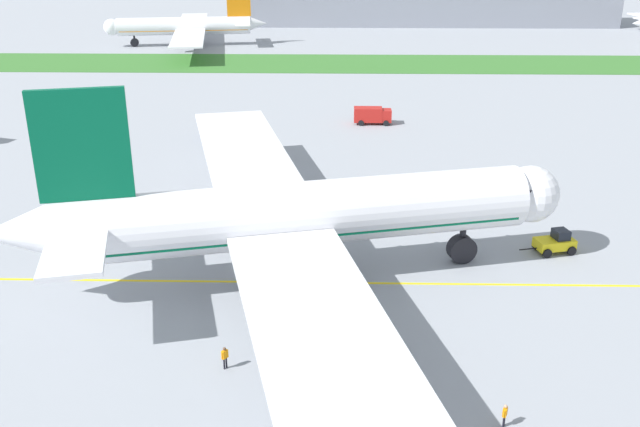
{
  "coord_description": "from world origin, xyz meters",
  "views": [
    {
      "loc": [
        7.68,
        -57.94,
        29.19
      ],
      "look_at": [
        6.25,
        4.39,
        3.9
      ],
      "focal_mm": 39.72,
      "sensor_mm": 36.0,
      "label": 1
    }
  ],
  "objects_px": {
    "airliner_foreground": "(291,216)",
    "ground_crew_wingwalker_port": "(505,413)",
    "ground_crew_marshaller_front": "(225,356)",
    "pushback_tug": "(555,242)",
    "service_truck_catering_van": "(227,129)",
    "service_truck_fuel_bowser": "(372,115)",
    "parked_airliner_far_left": "(187,26)"
  },
  "relations": [
    {
      "from": "ground_crew_wingwalker_port",
      "to": "service_truck_fuel_bowser",
      "type": "bearing_deg",
      "value": 93.82
    },
    {
      "from": "pushback_tug",
      "to": "ground_crew_wingwalker_port",
      "type": "height_order",
      "value": "pushback_tug"
    },
    {
      "from": "service_truck_catering_van",
      "to": "pushback_tug",
      "type": "bearing_deg",
      "value": -46.02
    },
    {
      "from": "service_truck_catering_van",
      "to": "parked_airliner_far_left",
      "type": "relative_size",
      "value": 0.08
    },
    {
      "from": "pushback_tug",
      "to": "ground_crew_wingwalker_port",
      "type": "xyz_separation_m",
      "value": [
        -10.54,
        -26.05,
        -0.04
      ]
    },
    {
      "from": "parked_airliner_far_left",
      "to": "service_truck_catering_van",
      "type": "bearing_deg",
      "value": -75.24
    },
    {
      "from": "ground_crew_marshaller_front",
      "to": "service_truck_catering_van",
      "type": "xyz_separation_m",
      "value": [
        -8.41,
        58.91,
        0.4
      ]
    },
    {
      "from": "pushback_tug",
      "to": "ground_crew_marshaller_front",
      "type": "height_order",
      "value": "pushback_tug"
    },
    {
      "from": "pushback_tug",
      "to": "service_truck_catering_van",
      "type": "relative_size",
      "value": 1.01
    },
    {
      "from": "pushback_tug",
      "to": "service_truck_fuel_bowser",
      "type": "bearing_deg",
      "value": 107.99
    },
    {
      "from": "pushback_tug",
      "to": "service_truck_catering_van",
      "type": "xyz_separation_m",
      "value": [
        -37.39,
        38.75,
        0.43
      ]
    },
    {
      "from": "ground_crew_marshaller_front",
      "to": "service_truck_catering_van",
      "type": "bearing_deg",
      "value": 98.13
    },
    {
      "from": "airliner_foreground",
      "to": "service_truck_fuel_bowser",
      "type": "distance_m",
      "value": 54.94
    },
    {
      "from": "ground_crew_wingwalker_port",
      "to": "service_truck_catering_van",
      "type": "relative_size",
      "value": 0.3
    },
    {
      "from": "pushback_tug",
      "to": "service_truck_fuel_bowser",
      "type": "xyz_separation_m",
      "value": [
        -15.46,
        47.62,
        0.46
      ]
    },
    {
      "from": "ground_crew_marshaller_front",
      "to": "pushback_tug",
      "type": "bearing_deg",
      "value": 34.82
    },
    {
      "from": "service_truck_fuel_bowser",
      "to": "airliner_foreground",
      "type": "bearing_deg",
      "value": -100.09
    },
    {
      "from": "airliner_foreground",
      "to": "ground_crew_marshaller_front",
      "type": "xyz_separation_m",
      "value": [
        -3.93,
        -13.88,
        -5.03
      ]
    },
    {
      "from": "pushback_tug",
      "to": "service_truck_catering_van",
      "type": "distance_m",
      "value": 53.85
    },
    {
      "from": "pushback_tug",
      "to": "parked_airliner_far_left",
      "type": "xyz_separation_m",
      "value": [
        -60.7,
        127.2,
        3.92
      ]
    },
    {
      "from": "service_truck_catering_van",
      "to": "ground_crew_marshaller_front",
      "type": "bearing_deg",
      "value": -81.87
    },
    {
      "from": "parked_airliner_far_left",
      "to": "service_truck_fuel_bowser",
      "type": "bearing_deg",
      "value": -60.38
    },
    {
      "from": "airliner_foreground",
      "to": "pushback_tug",
      "type": "xyz_separation_m",
      "value": [
        25.06,
        6.28,
        -5.06
      ]
    },
    {
      "from": "ground_crew_marshaller_front",
      "to": "service_truck_fuel_bowser",
      "type": "distance_m",
      "value": 69.11
    },
    {
      "from": "ground_crew_wingwalker_port",
      "to": "ground_crew_marshaller_front",
      "type": "xyz_separation_m",
      "value": [
        -18.44,
        5.89,
        0.07
      ]
    },
    {
      "from": "pushback_tug",
      "to": "airliner_foreground",
      "type": "bearing_deg",
      "value": -165.92
    },
    {
      "from": "airliner_foreground",
      "to": "parked_airliner_far_left",
      "type": "xyz_separation_m",
      "value": [
        -35.64,
        133.48,
        -1.14
      ]
    },
    {
      "from": "airliner_foreground",
      "to": "ground_crew_wingwalker_port",
      "type": "height_order",
      "value": "airliner_foreground"
    },
    {
      "from": "ground_crew_wingwalker_port",
      "to": "airliner_foreground",
      "type": "bearing_deg",
      "value": 126.28
    },
    {
      "from": "pushback_tug",
      "to": "parked_airliner_far_left",
      "type": "distance_m",
      "value": 140.99
    },
    {
      "from": "service_truck_fuel_bowser",
      "to": "ground_crew_marshaller_front",
      "type": "bearing_deg",
      "value": -101.28
    },
    {
      "from": "service_truck_catering_van",
      "to": "airliner_foreground",
      "type": "bearing_deg",
      "value": -74.68
    }
  ]
}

